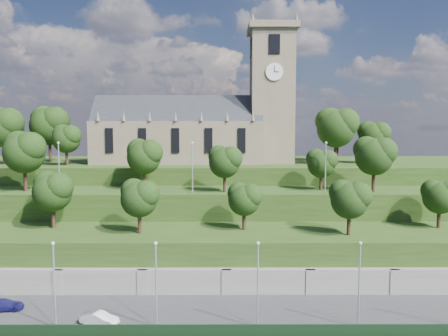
{
  "coord_description": "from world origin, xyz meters",
  "views": [
    {
      "loc": [
        4.56,
        -39.16,
        21.74
      ],
      "look_at": [
        4.76,
        30.0,
        15.4
      ],
      "focal_mm": 35.0,
      "sensor_mm": 36.0,
      "label": 1
    }
  ],
  "objects": [
    {
      "name": "promenade",
      "position": [
        0.0,
        6.0,
        1.0
      ],
      "size": [
        160.0,
        12.0,
        2.0
      ],
      "primitive_type": "cube",
      "color": "#2D2D30",
      "rests_on": "ground"
    },
    {
      "name": "fence",
      "position": [
        0.0,
        0.6,
        2.6
      ],
      "size": [
        160.0,
        0.1,
        1.2
      ],
      "primitive_type": "cube",
      "color": "black",
      "rests_on": "promenade"
    },
    {
      "name": "retaining_wall",
      "position": [
        0.0,
        11.97,
        2.5
      ],
      "size": [
        160.0,
        2.1,
        5.0
      ],
      "color": "slate",
      "rests_on": "ground"
    },
    {
      "name": "embankment_lower",
      "position": [
        0.0,
        18.0,
        4.0
      ],
      "size": [
        160.0,
        12.0,
        8.0
      ],
      "primitive_type": "cube",
      "color": "#203712",
      "rests_on": "ground"
    },
    {
      "name": "embankment_upper",
      "position": [
        0.0,
        29.0,
        6.0
      ],
      "size": [
        160.0,
        10.0,
        12.0
      ],
      "primitive_type": "cube",
      "color": "#203712",
      "rests_on": "ground"
    },
    {
      "name": "hilltop",
      "position": [
        0.0,
        50.0,
        7.5
      ],
      "size": [
        160.0,
        32.0,
        15.0
      ],
      "primitive_type": "cube",
      "color": "#203712",
      "rests_on": "ground"
    },
    {
      "name": "church",
      "position": [
        0.79,
        45.98,
        22.52
      ],
      "size": [
        38.6,
        12.35,
        27.6
      ],
      "color": "brown",
      "rests_on": "hilltop"
    },
    {
      "name": "trees_lower",
      "position": [
        1.26,
        18.18,
        12.79
      ],
      "size": [
        67.52,
        9.04,
        7.91
      ],
      "color": "black",
      "rests_on": "embankment_lower"
    },
    {
      "name": "trees_upper",
      "position": [
        -0.38,
        28.14,
        17.64
      ],
      "size": [
        60.23,
        8.56,
        9.36
      ],
      "color": "black",
      "rests_on": "embankment_upper"
    },
    {
      "name": "trees_hilltop",
      "position": [
        -1.83,
        45.18,
        22.05
      ],
      "size": [
        76.13,
        16.15,
        11.19
      ],
      "color": "black",
      "rests_on": "hilltop"
    },
    {
      "name": "lamp_posts_promenade",
      "position": [
        -2.0,
        2.5,
        6.98
      ],
      "size": [
        60.36,
        0.36,
        8.73
      ],
      "color": "#B2B2B7",
      "rests_on": "promenade"
    },
    {
      "name": "lamp_posts_upper",
      "position": [
        0.0,
        26.0,
        16.46
      ],
      "size": [
        40.36,
        0.36,
        7.71
      ],
      "color": "#B2B2B7",
      "rests_on": "embankment_upper"
    },
    {
      "name": "car_middle",
      "position": [
        -7.85,
        3.15,
        2.64
      ],
      "size": [
        4.13,
        2.48,
        1.29
      ],
      "primitive_type": "imported",
      "rotation": [
        0.0,
        0.0,
        1.26
      ],
      "color": "silver",
      "rests_on": "promenade"
    },
    {
      "name": "car_right",
      "position": [
        -19.26,
        6.68,
        2.6
      ],
      "size": [
        4.35,
        2.21,
        1.21
      ],
      "primitive_type": "imported",
      "rotation": [
        0.0,
        0.0,
        1.7
      ],
      "color": "#16164D",
      "rests_on": "promenade"
    }
  ]
}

